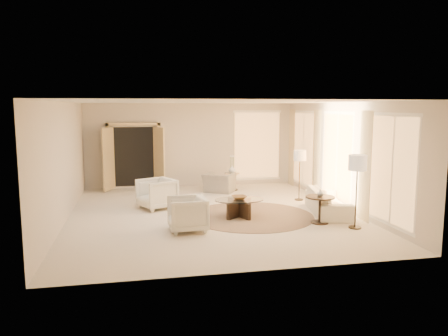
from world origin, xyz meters
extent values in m
cube|color=beige|center=(0.00, 0.00, -0.01)|extent=(7.00, 8.00, 0.02)
cube|color=white|center=(0.00, 0.00, 2.80)|extent=(7.00, 8.00, 0.02)
cube|color=beige|center=(0.00, 4.00, 1.40)|extent=(7.00, 0.04, 2.80)
cube|color=beige|center=(0.00, -4.00, 1.40)|extent=(7.00, 0.04, 2.80)
cube|color=beige|center=(-3.50, 0.00, 1.40)|extent=(0.04, 8.00, 2.80)
cube|color=beige|center=(3.50, 0.00, 1.40)|extent=(0.04, 8.00, 2.80)
cube|color=tan|center=(-1.90, 3.89, 1.08)|extent=(1.80, 0.12, 2.16)
cube|color=tan|center=(-2.70, 3.62, 1.03)|extent=(0.35, 0.66, 2.00)
cube|color=tan|center=(-1.10, 3.62, 1.03)|extent=(0.35, 0.66, 2.00)
cylinder|color=#473426|center=(0.91, -0.43, 0.01)|extent=(3.95, 3.95, 0.01)
imported|color=white|center=(2.90, -0.57, 0.30)|extent=(1.21, 2.19, 0.60)
imported|color=white|center=(-1.33, 0.85, 0.44)|extent=(1.09, 1.11, 0.88)
imported|color=white|center=(-0.78, -1.42, 0.41)|extent=(0.78, 0.83, 0.83)
imported|color=gray|center=(0.72, 2.74, 0.40)|extent=(1.09, 0.98, 0.80)
cube|color=black|center=(0.60, -0.47, 0.20)|extent=(0.39, 0.88, 0.40)
cube|color=black|center=(0.60, -0.47, 0.20)|extent=(0.74, 0.65, 0.40)
cylinder|color=white|center=(0.60, -0.47, 0.43)|extent=(1.47, 1.47, 0.02)
cylinder|color=black|center=(2.30, -1.39, 0.02)|extent=(0.42, 0.42, 0.03)
cylinder|color=black|center=(2.30, -1.39, 0.31)|extent=(0.06, 0.06, 0.60)
cylinder|color=black|center=(2.30, -1.39, 0.62)|extent=(0.67, 0.67, 0.03)
cylinder|color=#2D261B|center=(1.19, 2.96, 0.01)|extent=(0.38, 0.38, 0.03)
cylinder|color=#2D261B|center=(1.19, 2.96, 0.28)|extent=(0.06, 0.06, 0.54)
cylinder|color=white|center=(1.19, 2.96, 0.56)|extent=(0.49, 0.49, 0.03)
cylinder|color=#2D261B|center=(2.76, 1.09, 0.01)|extent=(0.25, 0.25, 0.03)
cylinder|color=#2D261B|center=(2.76, 1.09, 0.62)|extent=(0.03, 0.03, 1.23)
cylinder|color=#C2AF91|center=(2.76, 1.09, 1.30)|extent=(0.35, 0.35, 0.30)
cylinder|color=#2D261B|center=(2.90, -1.95, 0.01)|extent=(0.28, 0.28, 0.03)
cylinder|color=#2D261B|center=(2.90, -1.95, 0.70)|extent=(0.03, 0.03, 1.39)
cylinder|color=#C2AF91|center=(2.90, -1.95, 1.47)|extent=(0.40, 0.40, 0.34)
imported|color=brown|center=(0.60, -0.47, 0.49)|extent=(0.38, 0.38, 0.09)
imported|color=white|center=(2.30, -1.39, 0.71)|extent=(0.17, 0.17, 0.17)
imported|color=white|center=(1.19, 2.96, 0.69)|extent=(0.31, 0.31, 0.24)
camera|label=1|loc=(-1.85, -10.62, 2.68)|focal=35.00mm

